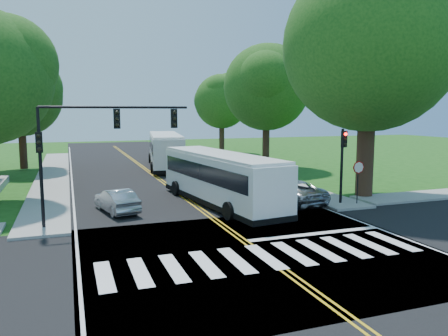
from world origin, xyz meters
name	(u,v)px	position (x,y,z in m)	size (l,w,h in m)	color
ground	(260,253)	(0.00, 0.00, 0.00)	(140.00, 140.00, 0.00)	#184812
road	(164,183)	(0.00, 18.00, 0.01)	(14.00, 96.00, 0.01)	black
cross_road	(260,253)	(0.00, 0.00, 0.01)	(60.00, 12.00, 0.01)	black
center_line	(155,176)	(0.00, 22.00, 0.01)	(0.36, 70.00, 0.01)	gold
edge_line_w	(72,180)	(-6.80, 22.00, 0.01)	(0.12, 70.00, 0.01)	silver
edge_line_e	(228,172)	(6.80, 22.00, 0.01)	(0.12, 70.00, 0.01)	silver
crosswalk	(265,256)	(0.00, -0.50, 0.02)	(12.60, 3.00, 0.01)	silver
stop_bar	(315,234)	(3.50, 1.60, 0.02)	(6.60, 0.40, 0.01)	silver
sidewalk_nw	(53,175)	(-8.30, 25.00, 0.07)	(2.60, 40.00, 0.15)	gray
sidewalk_ne	(232,167)	(8.30, 25.00, 0.07)	(2.60, 40.00, 0.15)	gray
tree_ne_big	(370,46)	(11.00, 8.00, 9.62)	(10.80, 10.80, 14.91)	#312013
tree_west_far	(20,96)	(-11.00, 30.00, 7.00)	(7.60, 7.60, 10.67)	#312013
tree_east_mid	(267,88)	(11.50, 24.00, 7.86)	(8.40, 8.40, 11.93)	#312013
tree_east_far	(222,102)	(12.50, 40.00, 6.86)	(7.20, 7.20, 10.34)	#312013
signal_nw	(92,136)	(-5.86, 6.43, 4.38)	(7.15, 0.46, 5.66)	black
signal_ne	(343,156)	(8.20, 6.44, 2.96)	(0.30, 0.46, 4.40)	black
stop_sign	(358,172)	(9.00, 5.98, 2.03)	(0.76, 0.08, 2.53)	black
bus_lead	(220,178)	(1.48, 9.06, 1.64)	(4.14, 12.19, 3.09)	silver
bus_follow	(165,150)	(2.15, 27.60, 1.77)	(4.74, 13.14, 3.33)	silver
hatchback	(117,201)	(-4.56, 9.03, 0.66)	(1.37, 3.94, 1.30)	#AAADB2
suv	(287,192)	(5.39, 7.90, 0.75)	(2.44, 5.30, 1.47)	#A7A9AE
dark_sedan	(226,170)	(5.71, 19.67, 0.58)	(1.58, 3.88, 1.13)	black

